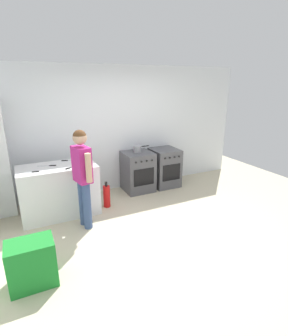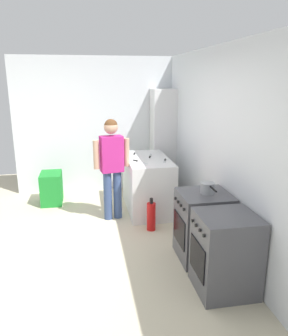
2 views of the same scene
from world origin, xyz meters
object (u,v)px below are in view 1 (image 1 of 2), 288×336
Objects in this scene: knife_paring at (33,172)px; knife_utility at (68,160)px; oven_right at (165,167)px; pot at (138,149)px; recycling_crate_upper at (30,253)px; knife_chef at (48,166)px; person at (82,171)px; recycling_crate_lower at (34,273)px; oven_left at (138,172)px; fire_extinguisher at (107,196)px; knife_carving at (73,167)px.

knife_paring is 0.85× the size of knife_utility.
pot is at bearing 177.49° from oven_right.
knife_utility is 0.48× the size of recycling_crate_upper.
oven_right is 2.77× the size of knife_chef.
person is 3.07× the size of recycling_crate_lower.
knife_paring is 0.82m from person.
knife_paring is 0.41× the size of recycling_crate_lower.
pot is at bearing 68.23° from oven_left.
fire_extinguisher is at bearing -10.07° from knife_chef.
pot reaches higher than knife_utility.
knife_utility is at bearing -174.60° from oven_left.
knife_utility is at bearing -176.28° from oven_right.
knife_paring is at bearing -135.25° from knife_chef.
knife_chef is (-1.85, -0.33, -0.01)m from pot.
oven_right is 0.53× the size of person.
knife_chef is at bearing -170.54° from oven_left.
person is at bearing -143.98° from pot.
knife_carving is at bearing -172.65° from fire_extinguisher.
knife_paring is (-2.74, -0.54, 0.48)m from oven_right.
knife_carving is 0.58× the size of recycling_crate_lower.
knife_paring reaches higher than recycling_crate_lower.
knife_paring is 0.70× the size of knife_carving.
knife_carving reaches higher than oven_left.
knife_utility reaches higher than fire_extinguisher.
knife_utility is 0.97m from fire_extinguisher.
recycling_crate_upper is at bearing -130.40° from person.
knife_paring is at bearing -146.58° from knife_utility.
pot is 1.88m from knife_chef.
pot is 0.70× the size of fire_extinguisher.
pot reaches higher than knife_carving.
knife_paring is at bearing -165.31° from oven_left.
oven_left and oven_right have the same top height.
recycling_crate_lower is at bearing -113.33° from knife_utility.
knife_carving is (-1.46, -0.55, 0.48)m from oven_left.
person reaches higher than knife_utility.
knife_carving is 0.58× the size of recycling_crate_upper.
knife_utility is (0.62, 0.41, -0.00)m from knife_paring.
recycling_crate_lower is (-2.29, -2.06, -0.78)m from pot.
oven_left is 3.43× the size of knife_utility.
knife_chef is 0.59× the size of recycling_crate_lower.
knife_carving is at bearing 61.05° from recycling_crate_lower.
pot reaches higher than fire_extinguisher.
fire_extinguisher is (0.59, -0.34, -0.69)m from knife_utility.
person reaches higher than recycling_crate_upper.
pot is 3.12m from recycling_crate_upper.
fire_extinguisher is at bearing 47.76° from recycling_crate_upper.
knife_chef is 0.19× the size of person.
knife_paring is (-2.09, -0.57, -0.01)m from pot.
knife_utility is (-2.13, -0.14, 0.48)m from oven_right.
knife_utility is at bearing 66.67° from recycling_crate_upper.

